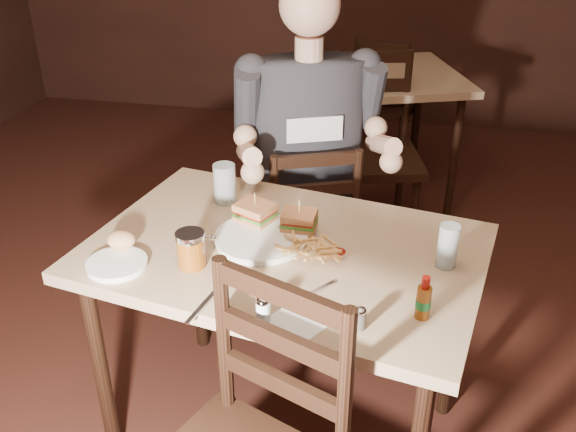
% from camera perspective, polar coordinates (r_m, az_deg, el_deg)
% --- Properties ---
extents(room_shell, '(7.00, 7.00, 7.00)m').
position_cam_1_polar(room_shell, '(1.42, 4.38, 13.16)').
color(room_shell, black).
rests_on(room_shell, ground).
extents(main_table, '(1.29, 0.98, 0.77)m').
position_cam_1_polar(main_table, '(1.98, -0.30, -4.86)').
color(main_table, tan).
rests_on(main_table, ground).
extents(bg_table, '(1.03, 1.03, 0.77)m').
position_cam_1_polar(bg_table, '(3.70, 8.61, 11.12)').
color(bg_table, tan).
rests_on(bg_table, ground).
extents(chair_far, '(0.53, 0.55, 0.85)m').
position_cam_1_polar(chair_far, '(2.71, 1.59, -1.23)').
color(chair_far, black).
rests_on(chair_far, ground).
extents(bg_chair_far, '(0.51, 0.53, 0.86)m').
position_cam_1_polar(bg_chair_far, '(4.30, 8.91, 10.06)').
color(bg_chair_far, black).
rests_on(bg_chair_far, ground).
extents(bg_chair_near, '(0.56, 0.59, 0.98)m').
position_cam_1_polar(bg_chair_near, '(3.25, 7.65, 5.06)').
color(bg_chair_near, black).
rests_on(bg_chair_near, ground).
extents(diner, '(0.72, 0.65, 1.02)m').
position_cam_1_polar(diner, '(2.44, 2.00, 8.83)').
color(diner, '#2A292D').
rests_on(diner, chair_far).
extents(dinner_plate, '(0.32, 0.32, 0.02)m').
position_cam_1_polar(dinner_plate, '(1.96, -2.43, -2.09)').
color(dinner_plate, white).
rests_on(dinner_plate, main_table).
extents(sandwich_left, '(0.14, 0.13, 0.10)m').
position_cam_1_polar(sandwich_left, '(2.02, -2.95, 0.79)').
color(sandwich_left, tan).
rests_on(sandwich_left, dinner_plate).
extents(sandwich_right, '(0.10, 0.09, 0.09)m').
position_cam_1_polar(sandwich_right, '(1.97, 1.00, -0.01)').
color(sandwich_right, tan).
rests_on(sandwich_right, dinner_plate).
extents(fries_pile, '(0.26, 0.21, 0.04)m').
position_cam_1_polar(fries_pile, '(1.88, 2.19, -2.64)').
color(fries_pile, '#EBB36A').
rests_on(fries_pile, dinner_plate).
extents(ketchup_dollop, '(0.05, 0.05, 0.01)m').
position_cam_1_polar(ketchup_dollop, '(1.88, 4.51, -3.16)').
color(ketchup_dollop, maroon).
rests_on(ketchup_dollop, dinner_plate).
extents(glass_left, '(0.09, 0.09, 0.14)m').
position_cam_1_polar(glass_left, '(2.17, -5.65, 2.88)').
color(glass_left, silver).
rests_on(glass_left, main_table).
extents(glass_right, '(0.07, 0.07, 0.13)m').
position_cam_1_polar(glass_right, '(1.87, 14.02, -2.61)').
color(glass_right, silver).
rests_on(glass_right, main_table).
extents(hot_sauce, '(0.04, 0.04, 0.12)m').
position_cam_1_polar(hot_sauce, '(1.65, 11.99, -7.08)').
color(hot_sauce, brown).
rests_on(hot_sauce, main_table).
extents(salt_shaker, '(0.04, 0.04, 0.07)m').
position_cam_1_polar(salt_shaker, '(1.62, -2.21, -8.34)').
color(salt_shaker, white).
rests_on(salt_shaker, main_table).
extents(pepper_shaker, '(0.04, 0.04, 0.06)m').
position_cam_1_polar(pepper_shaker, '(1.61, 6.43, -9.04)').
color(pepper_shaker, '#38332D').
rests_on(pepper_shaker, main_table).
extents(syrup_dispenser, '(0.10, 0.10, 0.11)m').
position_cam_1_polar(syrup_dispenser, '(1.84, -8.62, -2.96)').
color(syrup_dispenser, brown).
rests_on(syrup_dispenser, main_table).
extents(napkin, '(0.18, 0.18, 0.00)m').
position_cam_1_polar(napkin, '(1.62, 0.24, -9.80)').
color(napkin, white).
rests_on(napkin, main_table).
extents(knife, '(0.05, 0.21, 0.00)m').
position_cam_1_polar(knife, '(1.71, -7.21, -7.47)').
color(knife, silver).
rests_on(knife, napkin).
extents(fork, '(0.10, 0.13, 0.00)m').
position_cam_1_polar(fork, '(1.73, 2.21, -6.81)').
color(fork, silver).
rests_on(fork, napkin).
extents(side_plate, '(0.20, 0.20, 0.01)m').
position_cam_1_polar(side_plate, '(1.90, -14.95, -4.25)').
color(side_plate, white).
rests_on(side_plate, main_table).
extents(bread_roll, '(0.10, 0.09, 0.05)m').
position_cam_1_polar(bread_roll, '(1.96, -14.61, -2.04)').
color(bread_roll, tan).
rests_on(bread_roll, side_plate).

